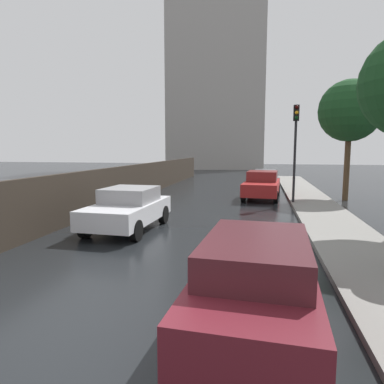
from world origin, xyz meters
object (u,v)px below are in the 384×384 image
at_px(traffic_light, 296,136).
at_px(car_maroon_far_lane, 256,279).
at_px(street_tree_far, 350,111).
at_px(car_red_near_kerb, 262,185).
at_px(car_grey_behind_camera, 265,178).
at_px(car_white_mid_road, 128,208).

bearing_deg(traffic_light, car_maroon_far_lane, -97.50).
bearing_deg(street_tree_far, traffic_light, -142.56).
height_order(car_red_near_kerb, street_tree_far, street_tree_far).
xyz_separation_m(car_maroon_far_lane, street_tree_far, (4.52, 14.50, 3.94)).
height_order(car_red_near_kerb, car_grey_behind_camera, car_red_near_kerb).
distance_m(car_grey_behind_camera, traffic_light, 8.07).
distance_m(traffic_light, street_tree_far, 3.90).
relative_size(car_red_near_kerb, car_white_mid_road, 1.14).
bearing_deg(car_red_near_kerb, street_tree_far, 7.97).
height_order(car_red_near_kerb, traffic_light, traffic_light).
relative_size(car_red_near_kerb, car_grey_behind_camera, 1.11).
height_order(car_white_mid_road, car_grey_behind_camera, car_white_mid_road).
bearing_deg(traffic_light, car_grey_behind_camera, 99.77).
height_order(traffic_light, street_tree_far, street_tree_far).
distance_m(car_red_near_kerb, traffic_light, 3.60).
bearing_deg(car_white_mid_road, car_maroon_far_lane, 129.53).
bearing_deg(traffic_light, street_tree_far, 37.44).
height_order(car_grey_behind_camera, car_maroon_far_lane, car_maroon_far_lane).
bearing_deg(car_red_near_kerb, traffic_light, -47.54).
bearing_deg(traffic_light, car_white_mid_road, -132.58).
distance_m(car_white_mid_road, traffic_light, 9.26).
bearing_deg(car_white_mid_road, car_red_near_kerb, -115.72).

